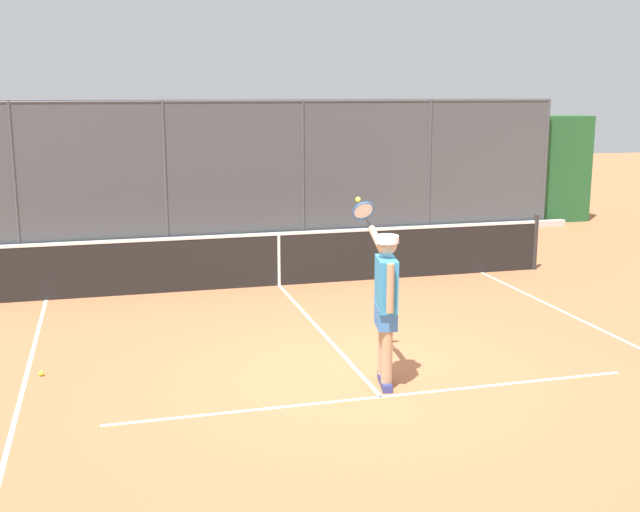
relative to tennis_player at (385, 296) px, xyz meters
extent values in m
plane|color=#B76B42|center=(0.16, -0.41, -1.08)|extent=(60.00, 60.00, 0.00)
cube|color=white|center=(0.16, 0.36, -1.08)|extent=(6.18, 0.05, 0.01)
cube|color=white|center=(4.12, -0.14, -1.08)|extent=(0.05, 10.00, 0.01)
cube|color=white|center=(0.16, -2.39, -1.08)|extent=(0.05, 5.50, 0.01)
cylinder|color=#474C51|center=(-7.81, -9.78, 0.53)|extent=(0.07, 0.07, 3.21)
cylinder|color=#474C51|center=(-4.62, -9.78, 0.53)|extent=(0.07, 0.07, 3.21)
cylinder|color=#474C51|center=(-1.43, -9.78, 0.53)|extent=(0.07, 0.07, 3.21)
cylinder|color=#474C51|center=(1.76, -9.78, 0.53)|extent=(0.07, 0.07, 3.21)
cylinder|color=#474C51|center=(4.95, -9.78, 0.53)|extent=(0.07, 0.07, 3.21)
cylinder|color=#474C51|center=(0.16, -9.78, 2.09)|extent=(15.95, 0.05, 0.05)
cube|color=#474C51|center=(0.16, -9.78, 0.53)|extent=(15.95, 0.02, 3.21)
cube|color=#235B2D|center=(0.16, -10.43, 0.30)|extent=(18.95, 0.90, 2.77)
cube|color=silver|center=(0.16, -9.60, -1.01)|extent=(16.95, 0.18, 0.15)
cylinder|color=#2D2D2D|center=(-4.92, -5.14, -0.55)|extent=(0.09, 0.09, 1.07)
cube|color=black|center=(0.16, -5.14, -0.63)|extent=(10.08, 0.02, 0.91)
cube|color=white|center=(0.16, -5.14, -0.15)|extent=(10.08, 0.04, 0.05)
cube|color=white|center=(0.16, -5.14, -0.63)|extent=(0.05, 0.04, 0.91)
cube|color=navy|center=(0.03, 0.16, -1.04)|extent=(0.16, 0.28, 0.09)
cylinder|color=tan|center=(0.03, 0.16, -0.57)|extent=(0.13, 0.13, 0.84)
cube|color=navy|center=(-0.03, -0.12, -1.04)|extent=(0.16, 0.28, 0.09)
cylinder|color=tan|center=(-0.03, -0.12, -0.57)|extent=(0.13, 0.13, 0.84)
cube|color=#3D7AC6|center=(0.00, 0.02, -0.23)|extent=(0.30, 0.48, 0.26)
cube|color=#338CC6|center=(0.00, 0.02, 0.15)|extent=(0.31, 0.55, 0.61)
cylinder|color=tan|center=(0.06, 0.33, 0.18)|extent=(0.08, 0.08, 0.56)
cylinder|color=tan|center=(-0.05, -0.46, 0.58)|extent=(0.12, 0.41, 0.31)
sphere|color=tan|center=(0.00, 0.02, 0.61)|extent=(0.23, 0.23, 0.23)
cylinder|color=white|center=(0.00, 0.02, 0.68)|extent=(0.32, 0.32, 0.09)
cube|color=white|center=(-0.03, -0.11, 0.64)|extent=(0.24, 0.24, 0.02)
cylinder|color=black|center=(-0.03, -0.72, 0.75)|extent=(0.04, 0.17, 0.13)
torus|color=#28569E|center=(-0.02, -0.90, 0.87)|extent=(0.31, 0.20, 0.26)
cylinder|color=silver|center=(-0.02, -0.90, 0.87)|extent=(0.26, 0.16, 0.21)
sphere|color=#C1D138|center=(0.00, -1.08, 0.99)|extent=(0.07, 0.07, 0.07)
sphere|color=#CCDB33|center=(3.95, -1.36, -1.05)|extent=(0.07, 0.07, 0.07)
camera|label=1|loc=(3.06, 8.46, 2.34)|focal=44.92mm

